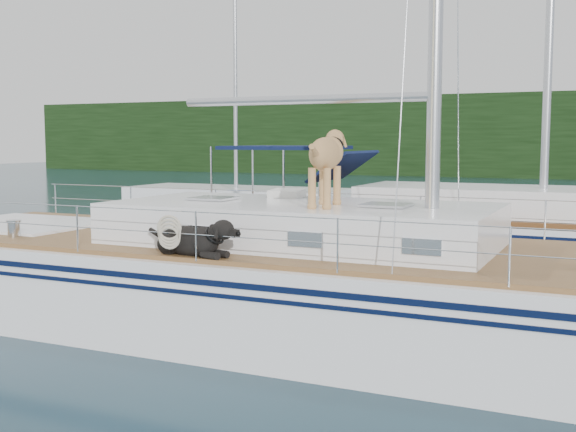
% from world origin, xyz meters
% --- Properties ---
extents(ground, '(120.00, 120.00, 0.00)m').
position_xyz_m(ground, '(0.00, 0.00, 0.00)').
color(ground, black).
rests_on(ground, ground).
extents(tree_line, '(90.00, 3.00, 6.00)m').
position_xyz_m(tree_line, '(0.00, 45.00, 3.00)').
color(tree_line, black).
rests_on(tree_line, ground).
extents(shore_bank, '(92.00, 1.00, 1.20)m').
position_xyz_m(shore_bank, '(0.00, 46.20, 0.60)').
color(shore_bank, '#595147').
rests_on(shore_bank, ground).
extents(main_sailboat, '(12.00, 3.81, 14.01)m').
position_xyz_m(main_sailboat, '(0.10, -0.01, 0.68)').
color(main_sailboat, white).
rests_on(main_sailboat, ground).
extents(neighbor_sailboat, '(11.00, 3.50, 13.30)m').
position_xyz_m(neighbor_sailboat, '(1.08, 6.00, 0.63)').
color(neighbor_sailboat, white).
rests_on(neighbor_sailboat, ground).
extents(bg_boat_west, '(8.00, 3.00, 11.65)m').
position_xyz_m(bg_boat_west, '(-8.00, 14.00, 0.45)').
color(bg_boat_west, white).
rests_on(bg_boat_west, ground).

